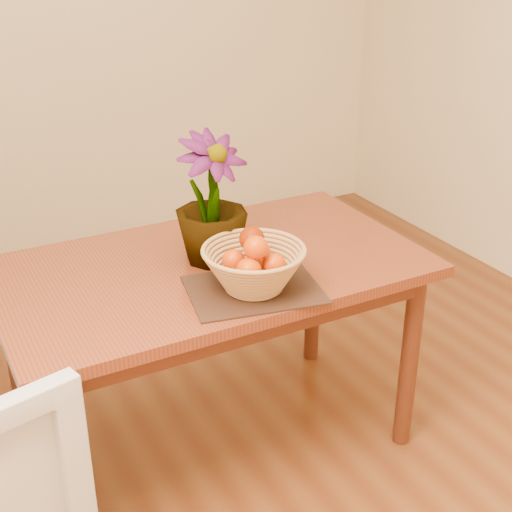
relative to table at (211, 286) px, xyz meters
name	(u,v)px	position (x,y,z in m)	size (l,w,h in m)	color
floor	(253,493)	(0.00, -0.30, -0.66)	(4.50, 4.50, 0.00)	brown
wall_back	(48,10)	(0.00, 1.95, 0.69)	(4.00, 0.02, 2.70)	#FDEDC1
table	(211,286)	(0.00, 0.00, 0.00)	(1.40, 0.80, 0.75)	brown
placemat	(254,290)	(0.04, -0.24, 0.09)	(0.40, 0.30, 0.01)	#341C13
wicker_basket	(254,270)	(0.04, -0.24, 0.16)	(0.32, 0.32, 0.13)	tan
orange_pile	(253,254)	(0.04, -0.23, 0.21)	(0.17, 0.17, 0.14)	#D23903
potted_plant	(211,200)	(0.02, 0.02, 0.30)	(0.24, 0.24, 0.43)	#1E4B15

